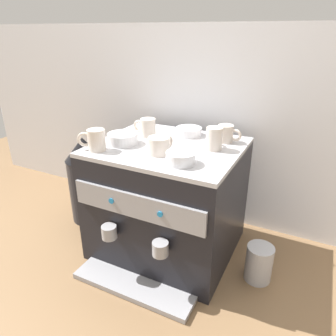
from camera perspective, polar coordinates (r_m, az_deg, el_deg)
ground_plane at (r=1.44m, az=0.00°, el=-13.80°), size 4.00×4.00×0.00m
tiled_backsplash_wall at (r=1.51m, az=5.74°, el=7.40°), size 2.80×0.03×0.91m
espresso_machine at (r=1.31m, az=-0.08°, el=-5.72°), size 0.55×0.59×0.47m
ceramic_cup_0 at (r=1.26m, az=10.58°, el=6.17°), size 0.10×0.06×0.07m
ceramic_cup_1 at (r=1.17m, az=8.36°, el=5.41°), size 0.07×0.10×0.08m
ceramic_cup_2 at (r=1.31m, az=-3.82°, el=7.40°), size 0.10×0.06×0.08m
ceramic_cup_3 at (r=1.18m, az=-13.11°, el=5.01°), size 0.10×0.06×0.08m
ceramic_cup_4 at (r=1.11m, az=-1.56°, el=4.13°), size 0.08×0.11×0.06m
ceramic_bowl_0 at (r=1.23m, az=-8.28°, el=5.28°), size 0.12×0.12×0.04m
ceramic_bowl_1 at (r=1.03m, az=2.31°, el=1.78°), size 0.10×0.10×0.04m
ceramic_bowl_2 at (r=1.33m, az=3.81°, el=6.64°), size 0.11×0.11×0.03m
coffee_grinder at (r=1.57m, az=-14.61°, el=-1.98°), size 0.18×0.18×0.43m
milk_pitcher at (r=1.28m, az=16.24°, el=-16.32°), size 0.10×0.10×0.15m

